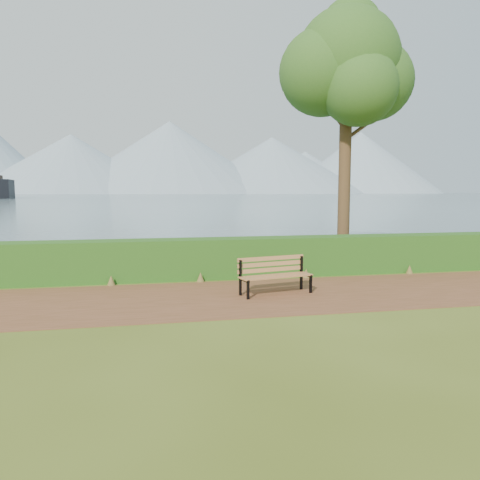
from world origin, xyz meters
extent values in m
plane|color=#455418|center=(0.00, 0.00, 0.00)|extent=(140.00, 140.00, 0.00)
cube|color=brown|center=(0.00, 0.30, 0.01)|extent=(40.00, 3.40, 0.01)
cube|color=#1A4C15|center=(0.00, 2.60, 0.50)|extent=(32.00, 0.85, 1.00)
cube|color=#415769|center=(0.00, 260.00, 0.01)|extent=(700.00, 510.00, 0.00)
cone|color=#7A91A3|center=(-60.00, 395.00, 24.00)|extent=(160.00, 160.00, 48.00)
cone|color=#7A91A3|center=(20.00, 405.00, 31.00)|extent=(190.00, 190.00, 62.00)
cone|color=#7A91A3|center=(110.00, 400.00, 25.00)|extent=(170.00, 170.00, 50.00)
cone|color=#7A91A3|center=(200.00, 410.00, 29.00)|extent=(150.00, 150.00, 58.00)
cone|color=#7A91A3|center=(-10.00, 430.00, 17.50)|extent=(120.00, 120.00, 35.00)
cone|color=#7A91A3|center=(150.00, 425.00, 20.00)|extent=(130.00, 130.00, 40.00)
cube|color=black|center=(-0.37, 0.01, 0.20)|extent=(0.05, 0.06, 0.40)
cube|color=black|center=(-0.45, 0.39, 0.38)|extent=(0.05, 0.06, 0.76)
cube|color=black|center=(-0.41, 0.20, 0.37)|extent=(0.14, 0.46, 0.04)
cube|color=black|center=(1.09, 0.33, 0.20)|extent=(0.05, 0.06, 0.40)
cube|color=black|center=(1.01, 0.71, 0.38)|extent=(0.05, 0.06, 0.76)
cube|color=black|center=(1.05, 0.52, 0.37)|extent=(0.14, 0.46, 0.04)
cube|color=#9B643C|center=(0.36, 0.20, 0.40)|extent=(1.58, 0.42, 0.03)
cube|color=#9B643C|center=(0.33, 0.31, 0.40)|extent=(1.58, 0.42, 0.03)
cube|color=#9B643C|center=(0.31, 0.41, 0.40)|extent=(1.58, 0.42, 0.03)
cube|color=#9B643C|center=(0.28, 0.52, 0.40)|extent=(1.58, 0.42, 0.03)
cube|color=#9B643C|center=(0.27, 0.58, 0.51)|extent=(1.57, 0.38, 0.09)
cube|color=#9B643C|center=(0.27, 0.58, 0.63)|extent=(1.57, 0.38, 0.09)
cube|color=#9B643C|center=(0.27, 0.58, 0.75)|extent=(1.57, 0.38, 0.09)
cylinder|color=#3A2317|center=(3.62, 4.38, 3.31)|extent=(0.37, 0.37, 6.63)
sphere|color=#1D4A18|center=(3.62, 4.38, 6.07)|extent=(3.13, 3.13, 3.13)
sphere|color=#1D4A18|center=(4.49, 4.39, 5.52)|extent=(2.39, 2.39, 2.39)
sphere|color=#1D4A18|center=(2.86, 4.42, 5.71)|extent=(2.58, 2.58, 2.58)
sphere|color=#1D4A18|center=(3.69, 3.68, 5.15)|extent=(2.21, 2.21, 2.21)
sphere|color=#1D4A18|center=(3.43, 5.01, 6.53)|extent=(2.02, 2.02, 2.02)
sphere|color=#1D4A18|center=(3.73, 4.44, 7.00)|extent=(1.84, 1.84, 1.84)
cylinder|color=#3A2317|center=(4.03, 4.38, 4.05)|extent=(0.97, 0.11, 0.72)
cylinder|color=#3A2317|center=(3.25, 4.47, 4.51)|extent=(0.75, 0.35, 0.66)
camera|label=1|loc=(-2.39, -9.11, 2.21)|focal=35.00mm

